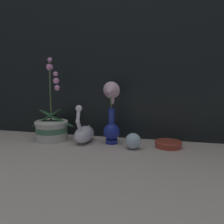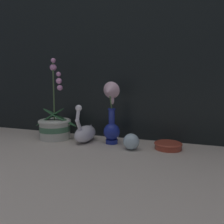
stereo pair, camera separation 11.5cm
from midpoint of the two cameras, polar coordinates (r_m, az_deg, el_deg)
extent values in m
plane|color=#BCB2A3|center=(1.06, -0.69, -10.10)|extent=(2.80, 2.80, 0.00)
cube|color=black|center=(1.32, 4.06, 19.63)|extent=(2.80, 0.03, 1.20)
cylinder|color=beige|center=(1.30, -12.26, -4.45)|extent=(0.17, 0.17, 0.11)
cylinder|color=#477A56|center=(1.30, -12.27, -4.21)|extent=(0.18, 0.18, 0.03)
torus|color=beige|center=(1.29, -12.32, -2.39)|extent=(0.19, 0.19, 0.02)
cylinder|color=#4C6B3D|center=(1.28, -12.54, 5.46)|extent=(0.01, 0.01, 0.34)
ellipsoid|color=#2D6038|center=(1.28, -11.09, -1.43)|extent=(0.21, 0.08, 0.11)
ellipsoid|color=#2D6038|center=(1.30, -13.57, -1.34)|extent=(0.19, 0.08, 0.12)
sphere|color=#DB8EC6|center=(1.28, -12.58, 13.02)|extent=(0.03, 0.03, 0.03)
sphere|color=#DB8EC6|center=(1.29, -12.64, 11.29)|extent=(0.04, 0.04, 0.04)
sphere|color=#DB8EC6|center=(1.26, -11.28, 9.69)|extent=(0.03, 0.03, 0.03)
sphere|color=#DB8EC6|center=(1.25, -11.16, 7.97)|extent=(0.03, 0.03, 0.03)
sphere|color=#DB8EC6|center=(1.24, -10.92, 6.23)|extent=(0.03, 0.03, 0.03)
ellipsoid|color=white|center=(1.21, -4.31, -5.72)|extent=(0.09, 0.19, 0.09)
cone|color=white|center=(1.27, -3.03, -4.47)|extent=(0.05, 0.06, 0.06)
cylinder|color=white|center=(1.14, -5.76, -3.71)|extent=(0.02, 0.05, 0.07)
sphere|color=white|center=(1.12, -6.18, -2.31)|extent=(0.02, 0.02, 0.02)
cylinder|color=white|center=(1.12, -6.02, -0.64)|extent=(0.02, 0.03, 0.07)
sphere|color=white|center=(1.12, -5.85, 1.01)|extent=(0.03, 0.03, 0.03)
cylinder|color=navy|center=(1.18, 2.72, -7.68)|extent=(0.07, 0.07, 0.02)
ellipsoid|color=navy|center=(1.17, 2.73, -5.20)|extent=(0.09, 0.09, 0.09)
cylinder|color=navy|center=(1.16, 2.76, -1.24)|extent=(0.03, 0.03, 0.08)
torus|color=navy|center=(1.15, 2.77, 0.75)|extent=(0.04, 0.04, 0.01)
cylinder|color=#567A47|center=(1.13, 2.58, 2.54)|extent=(0.01, 0.03, 0.08)
cone|color=beige|center=(1.11, 2.23, 5.42)|extent=(0.09, 0.08, 0.10)
ellipsoid|color=beige|center=(1.14, 3.03, 3.11)|extent=(0.02, 0.02, 0.04)
sphere|color=silver|center=(1.08, 8.11, -7.70)|extent=(0.08, 0.08, 0.08)
cylinder|color=#A8422D|center=(1.13, 17.31, -8.47)|extent=(0.13, 0.13, 0.03)
torus|color=#A8422D|center=(1.13, 17.33, -7.96)|extent=(0.14, 0.14, 0.01)
camera|label=1|loc=(0.06, -87.14, 0.37)|focal=35.00mm
camera|label=2|loc=(0.06, 92.86, -0.37)|focal=35.00mm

